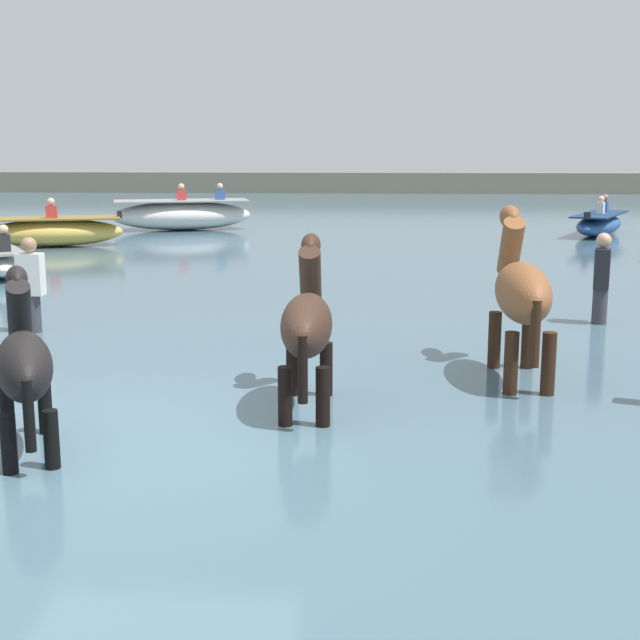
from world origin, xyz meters
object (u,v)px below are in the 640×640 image
(boat_mid_channel, at_px, (53,232))
(person_spectator_far, at_px, (601,289))
(horse_flank_black, at_px, (24,369))
(boat_near_port, at_px, (182,215))
(horse_trailing_chestnut, at_px, (521,296))
(person_wading_close, at_px, (32,296))
(boat_distant_east, at_px, (599,224))
(horse_lead_dark_bay, at_px, (307,328))

(boat_mid_channel, relative_size, person_spectator_far, 2.16)
(horse_flank_black, height_order, boat_near_port, horse_flank_black)
(horse_trailing_chestnut, height_order, boat_mid_channel, horse_trailing_chestnut)
(boat_mid_channel, height_order, person_wading_close, person_wading_close)
(horse_flank_black, relative_size, boat_distant_east, 0.52)
(boat_distant_east, distance_m, person_spectator_far, 12.86)
(boat_near_port, bearing_deg, boat_mid_channel, -115.99)
(boat_mid_channel, distance_m, boat_near_port, 4.98)
(horse_flank_black, relative_size, person_spectator_far, 1.09)
(horse_flank_black, height_order, boat_mid_channel, horse_flank_black)
(horse_trailing_chestnut, xyz_separation_m, boat_near_port, (-7.11, 16.23, -0.43))
(boat_mid_channel, height_order, boat_near_port, boat_near_port)
(horse_lead_dark_bay, relative_size, person_wading_close, 1.18)
(horse_trailing_chestnut, relative_size, person_spectator_far, 1.30)
(horse_trailing_chestnut, relative_size, boat_near_port, 0.50)
(boat_distant_east, bearing_deg, horse_flank_black, -116.34)
(boat_distant_east, bearing_deg, person_wading_close, -127.93)
(person_wading_close, bearing_deg, boat_near_port, 94.88)
(boat_near_port, xyz_separation_m, person_wading_close, (1.22, -14.30, 0.04))
(boat_mid_channel, bearing_deg, horse_flank_black, -70.27)
(boat_near_port, bearing_deg, person_spectator_far, -56.81)
(horse_trailing_chestnut, height_order, person_wading_close, horse_trailing_chestnut)
(boat_distant_east, height_order, person_spectator_far, person_spectator_far)
(horse_lead_dark_bay, height_order, boat_near_port, horse_lead_dark_bay)
(boat_distant_east, distance_m, boat_near_port, 11.78)
(horse_flank_black, relative_size, person_wading_close, 1.09)
(horse_lead_dark_bay, height_order, person_spectator_far, horse_lead_dark_bay)
(horse_trailing_chestnut, relative_size, boat_mid_channel, 0.60)
(person_wading_close, distance_m, person_spectator_far, 7.53)
(horse_lead_dark_bay, xyz_separation_m, person_spectator_far, (3.66, 4.12, -0.27))
(horse_lead_dark_bay, distance_m, horse_trailing_chestnut, 2.40)
(boat_mid_channel, bearing_deg, horse_lead_dark_bay, -60.86)
(horse_flank_black, distance_m, boat_distant_east, 19.95)
(horse_lead_dark_bay, distance_m, boat_mid_channel, 14.79)
(boat_distant_east, xyz_separation_m, person_wading_close, (-10.54, -13.52, 0.17))
(horse_lead_dark_bay, relative_size, boat_near_port, 0.45)
(boat_near_port, bearing_deg, horse_flank_black, -81.15)
(horse_lead_dark_bay, distance_m, horse_flank_black, 2.47)
(boat_near_port, height_order, person_wading_close, boat_near_port)
(boat_mid_channel, xyz_separation_m, boat_near_port, (2.18, 4.47, 0.08))
(horse_lead_dark_bay, distance_m, person_spectator_far, 5.52)
(person_spectator_far, bearing_deg, boat_distant_east, 76.14)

